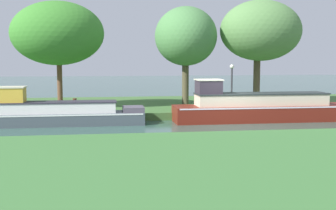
% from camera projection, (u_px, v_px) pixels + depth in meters
% --- Properties ---
extents(ground_plane, '(120.00, 120.00, 0.00)m').
position_uv_depth(ground_plane, '(228.00, 125.00, 21.53)').
color(ground_plane, '#375B50').
extents(riverbank_far, '(72.00, 10.00, 0.40)m').
position_uv_depth(riverbank_far, '(198.00, 106.00, 28.40)').
color(riverbank_far, '#416B34').
rests_on(riverbank_far, ground_plane).
extents(riverbank_near, '(72.00, 10.00, 0.40)m').
position_uv_depth(riverbank_near, '(314.00, 165.00, 12.65)').
color(riverbank_near, '#3E7438').
rests_on(riverbank_near, ground_plane).
extents(maroon_barge, '(10.46, 1.96, 2.18)m').
position_uv_depth(maroon_barge, '(267.00, 108.00, 22.99)').
color(maroon_barge, maroon).
rests_on(maroon_barge, ground_plane).
extents(slate_narrowboat, '(8.65, 1.58, 1.90)m').
position_uv_depth(slate_narrowboat, '(55.00, 114.00, 21.48)').
color(slate_narrowboat, '#454F56').
rests_on(slate_narrowboat, ground_plane).
extents(willow_tree_left, '(5.21, 4.40, 6.03)m').
position_uv_depth(willow_tree_left, '(57.00, 33.00, 24.83)').
color(willow_tree_left, brown).
rests_on(willow_tree_left, riverbank_far).
extents(willow_tree_centre, '(3.77, 4.58, 5.98)m').
position_uv_depth(willow_tree_centre, '(186.00, 37.00, 27.04)').
color(willow_tree_centre, brown).
rests_on(willow_tree_centre, riverbank_far).
extents(willow_tree_right, '(5.09, 4.11, 6.40)m').
position_uv_depth(willow_tree_right, '(261.00, 31.00, 27.23)').
color(willow_tree_right, brown).
rests_on(willow_tree_right, riverbank_far).
extents(lamp_post, '(0.24, 0.24, 2.49)m').
position_uv_depth(lamp_post, '(232.00, 80.00, 25.11)').
color(lamp_post, '#333338').
rests_on(lamp_post, riverbank_far).
extents(mooring_post_near, '(0.20, 0.20, 0.78)m').
position_uv_depth(mooring_post_near, '(75.00, 106.00, 22.86)').
color(mooring_post_near, '#512F20').
rests_on(mooring_post_near, riverbank_far).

